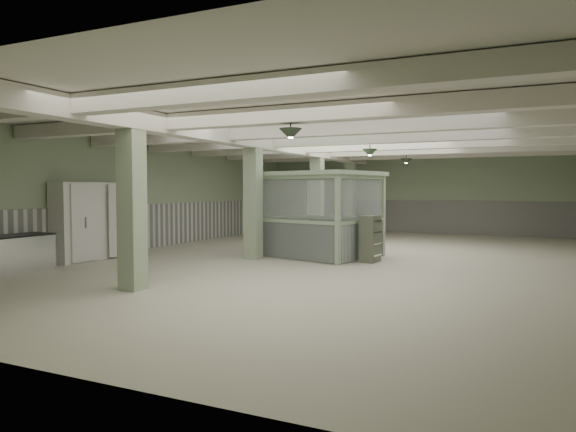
% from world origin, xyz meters
% --- Properties ---
extents(floor, '(20.00, 20.00, 0.00)m').
position_xyz_m(floor, '(0.00, 0.00, 0.00)').
color(floor, beige).
rests_on(floor, ground).
extents(ceiling, '(14.00, 20.00, 0.02)m').
position_xyz_m(ceiling, '(0.00, 0.00, 3.60)').
color(ceiling, beige).
rests_on(ceiling, wall_back).
extents(wall_back, '(14.00, 0.02, 3.60)m').
position_xyz_m(wall_back, '(0.00, 10.00, 1.80)').
color(wall_back, '#A2B792').
rests_on(wall_back, floor).
extents(wall_front, '(14.00, 0.02, 3.60)m').
position_xyz_m(wall_front, '(0.00, -10.00, 1.80)').
color(wall_front, '#A2B792').
rests_on(wall_front, floor).
extents(wall_left, '(0.02, 20.00, 3.60)m').
position_xyz_m(wall_left, '(-7.00, 0.00, 1.80)').
color(wall_left, '#A2B792').
rests_on(wall_left, floor).
extents(wainscot_left, '(0.05, 19.90, 1.50)m').
position_xyz_m(wainscot_left, '(-6.97, 0.00, 0.75)').
color(wainscot_left, white).
rests_on(wainscot_left, floor).
extents(wainscot_back, '(13.90, 0.05, 1.50)m').
position_xyz_m(wainscot_back, '(0.00, 9.97, 0.75)').
color(wainscot_back, white).
rests_on(wainscot_back, floor).
extents(girder, '(0.45, 19.90, 0.40)m').
position_xyz_m(girder, '(-2.50, 0.00, 3.38)').
color(girder, silver).
rests_on(girder, ceiling).
extents(beam_a, '(13.90, 0.35, 0.32)m').
position_xyz_m(beam_a, '(0.00, -7.50, 3.42)').
color(beam_a, silver).
rests_on(beam_a, ceiling).
extents(beam_b, '(13.90, 0.35, 0.32)m').
position_xyz_m(beam_b, '(0.00, -5.00, 3.42)').
color(beam_b, silver).
rests_on(beam_b, ceiling).
extents(beam_c, '(13.90, 0.35, 0.32)m').
position_xyz_m(beam_c, '(0.00, -2.50, 3.42)').
color(beam_c, silver).
rests_on(beam_c, ceiling).
extents(beam_d, '(13.90, 0.35, 0.32)m').
position_xyz_m(beam_d, '(0.00, 0.00, 3.42)').
color(beam_d, silver).
rests_on(beam_d, ceiling).
extents(beam_e, '(13.90, 0.35, 0.32)m').
position_xyz_m(beam_e, '(0.00, 2.50, 3.42)').
color(beam_e, silver).
rests_on(beam_e, ceiling).
extents(beam_f, '(13.90, 0.35, 0.32)m').
position_xyz_m(beam_f, '(0.00, 5.00, 3.42)').
color(beam_f, silver).
rests_on(beam_f, ceiling).
extents(beam_g, '(13.90, 0.35, 0.32)m').
position_xyz_m(beam_g, '(0.00, 7.50, 3.42)').
color(beam_g, silver).
rests_on(beam_g, ceiling).
extents(column_a, '(0.42, 0.42, 3.60)m').
position_xyz_m(column_a, '(-2.50, -6.00, 1.80)').
color(column_a, '#9DB18F').
rests_on(column_a, floor).
extents(column_b, '(0.42, 0.42, 3.60)m').
position_xyz_m(column_b, '(-2.50, -1.00, 1.80)').
color(column_b, '#9DB18F').
rests_on(column_b, floor).
extents(column_c, '(0.42, 0.42, 3.60)m').
position_xyz_m(column_c, '(-2.50, 4.00, 1.80)').
color(column_c, '#9DB18F').
rests_on(column_c, floor).
extents(column_d, '(0.42, 0.42, 3.60)m').
position_xyz_m(column_d, '(-2.50, 8.00, 1.80)').
color(column_d, '#9DB18F').
rests_on(column_d, floor).
extents(pendant_front, '(0.44, 0.44, 0.22)m').
position_xyz_m(pendant_front, '(0.50, -5.00, 3.05)').
color(pendant_front, '#2C392B').
rests_on(pendant_front, ceiling).
extents(pendant_mid, '(0.44, 0.44, 0.22)m').
position_xyz_m(pendant_mid, '(0.50, 0.50, 3.05)').
color(pendant_mid, '#2C392B').
rests_on(pendant_mid, ceiling).
extents(pendant_back, '(0.44, 0.44, 0.22)m').
position_xyz_m(pendant_back, '(0.50, 5.50, 3.05)').
color(pendant_back, '#2C392B').
rests_on(pendant_back, ceiling).
extents(walkin_cooler, '(0.97, 2.41, 2.21)m').
position_xyz_m(walkin_cooler, '(-6.62, -3.03, 1.10)').
color(walkin_cooler, white).
rests_on(walkin_cooler, floor).
extents(guard_booth, '(3.70, 3.36, 2.52)m').
position_xyz_m(guard_booth, '(-0.97, 0.39, 1.71)').
color(guard_booth, '#96AF8C').
rests_on(guard_booth, floor).
extents(filing_cabinet, '(0.50, 0.65, 1.29)m').
position_xyz_m(filing_cabinet, '(0.73, -0.21, 0.64)').
color(filing_cabinet, '#606554').
rests_on(filing_cabinet, floor).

